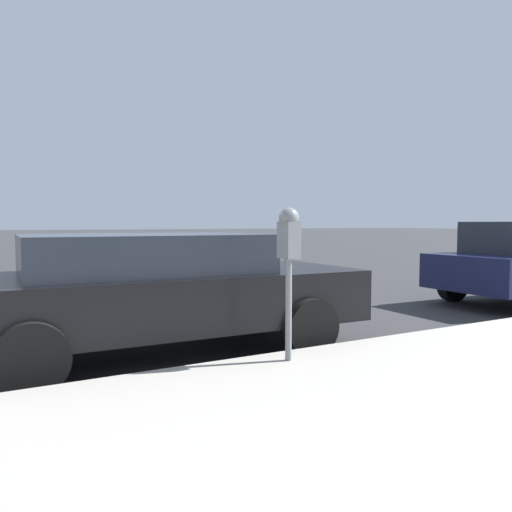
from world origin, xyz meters
The scene contains 3 objects.
ground_plane centered at (0.00, 0.00, 0.00)m, with size 220.00×220.00×0.00m, color #333335.
parking_meter centered at (-2.51, -0.86, 1.26)m, with size 0.21×0.19×1.43m.
car_black centered at (-0.97, -0.09, 0.73)m, with size 2.16×4.58×1.34m.
Camera 1 is at (-6.38, 1.64, 1.46)m, focal length 35.00 mm.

